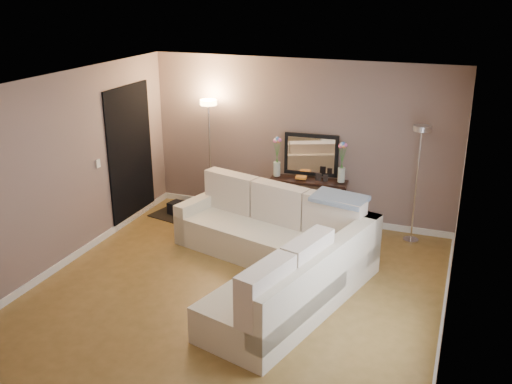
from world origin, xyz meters
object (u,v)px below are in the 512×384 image
(sectional_sofa, at_px, (277,250))
(console_table, at_px, (303,199))
(floor_lamp_unlit, at_px, (419,161))
(floor_lamp_lit, at_px, (209,134))

(sectional_sofa, distance_m, console_table, 1.84)
(sectional_sofa, xyz_separation_m, console_table, (-0.19, 1.83, 0.05))
(floor_lamp_unlit, bearing_deg, sectional_sofa, -131.15)
(console_table, bearing_deg, floor_lamp_lit, 179.93)
(floor_lamp_lit, relative_size, floor_lamp_unlit, 1.07)
(sectional_sofa, xyz_separation_m, floor_lamp_unlit, (1.54, 1.76, 0.89))
(console_table, bearing_deg, sectional_sofa, -84.17)
(floor_lamp_lit, bearing_deg, console_table, -0.07)
(console_table, relative_size, floor_lamp_unlit, 0.69)
(console_table, relative_size, floor_lamp_lit, 0.65)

